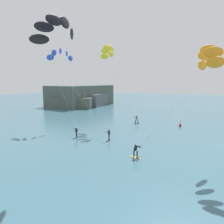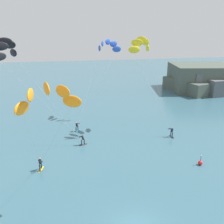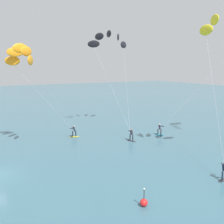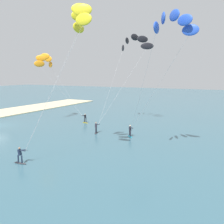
{
  "view_description": "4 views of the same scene",
  "coord_description": "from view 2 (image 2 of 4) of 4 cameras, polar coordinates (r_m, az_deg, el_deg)",
  "views": [
    {
      "loc": [
        -32.28,
        4.88,
        8.78
      ],
      "look_at": [
        -0.25,
        18.32,
        3.83
      ],
      "focal_mm": 35.37,
      "sensor_mm": 36.0,
      "label": 1
    },
    {
      "loc": [
        -5.45,
        -15.7,
        16.61
      ],
      "look_at": [
        1.2,
        16.55,
        5.3
      ],
      "focal_mm": 39.05,
      "sensor_mm": 36.0,
      "label": 2
    },
    {
      "loc": [
        25.04,
        -1.93,
        9.85
      ],
      "look_at": [
        -3.57,
        14.91,
        4.1
      ],
      "focal_mm": 42.3,
      "sensor_mm": 36.0,
      "label": 3
    },
    {
      "loc": [
        27.69,
        36.55,
        8.81
      ],
      "look_at": [
        -4.0,
        19.81,
        3.25
      ],
      "focal_mm": 39.64,
      "sensor_mm": 36.0,
      "label": 4
    }
  ],
  "objects": [
    {
      "name": "marker_buoy",
      "position": [
        33.86,
        19.96,
        -11.1
      ],
      "size": [
        0.56,
        0.56,
        1.38
      ],
      "color": "red",
      "rests_on": "ground"
    },
    {
      "name": "distant_headland",
      "position": [
        75.72,
        22.82,
        6.92
      ],
      "size": [
        26.82,
        19.91,
        7.09
      ],
      "color": "#565B60",
      "rests_on": "ground"
    },
    {
      "name": "kitesurfer_mid_water",
      "position": [
        36.06,
        -23.16,
        12.82
      ],
      "size": [
        11.85,
        6.64,
        15.52
      ],
      "color": "#333338",
      "rests_on": "ground"
    },
    {
      "name": "kitesurfer_nearshore",
      "position": [
        21.51,
        -15.0,
        2.56
      ],
      "size": [
        5.56,
        9.36,
        12.45
      ],
      "color": "yellow",
      "rests_on": "ground"
    },
    {
      "name": "kitesurfer_downwind",
      "position": [
        46.61,
        -1.27,
        14.61
      ],
      "size": [
        9.73,
        10.16,
        14.84
      ],
      "color": "#23ADD1",
      "rests_on": "ground"
    },
    {
      "name": "kitesurfer_far_out",
      "position": [
        39.96,
        7.14,
        14.63
      ],
      "size": [
        6.88,
        7.74,
        15.48
      ],
      "color": "#333338",
      "rests_on": "ground"
    }
  ]
}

